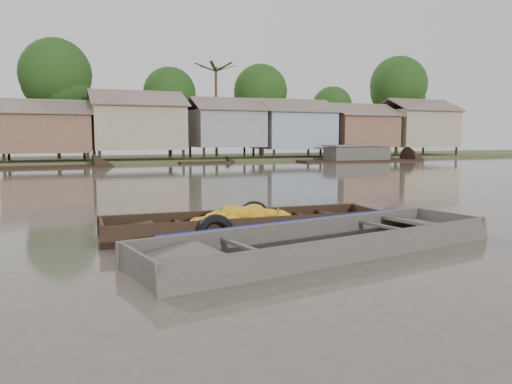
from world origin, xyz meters
name	(u,v)px	position (x,y,z in m)	size (l,w,h in m)	color
ground	(247,239)	(0.00, 0.00, 0.00)	(120.00, 120.00, 0.00)	#4D473B
riverbank	(139,123)	(3.03, 31.86, 3.07)	(120.00, 12.47, 10.22)	#384723
banana_boat	(242,225)	(0.14, 0.62, 0.17)	(5.85, 1.68, 0.82)	black
viewer_boat	(325,248)	(0.91, -1.43, 0.04)	(6.98, 2.99, 0.55)	#413C37
distant_boats	(275,160)	(11.90, 25.11, 0.22)	(45.81, 3.94, 1.38)	black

